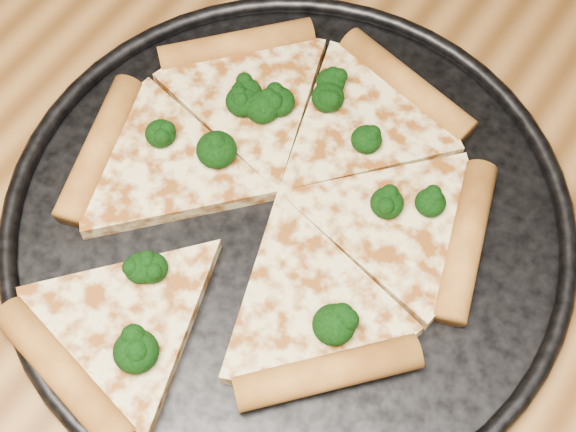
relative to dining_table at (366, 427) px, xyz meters
The scene contains 4 objects.
dining_table is the anchor object (origin of this frame).
pizza_pan 0.17m from the dining_table, 150.07° to the left, with size 0.42×0.42×0.02m.
pizza 0.19m from the dining_table, 152.81° to the left, with size 0.32×0.37×0.02m.
broccoli_florets 0.21m from the dining_table, 152.26° to the left, with size 0.22×0.28×0.02m.
Camera 1 is at (0.04, -0.17, 1.31)m, focal length 53.95 mm.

